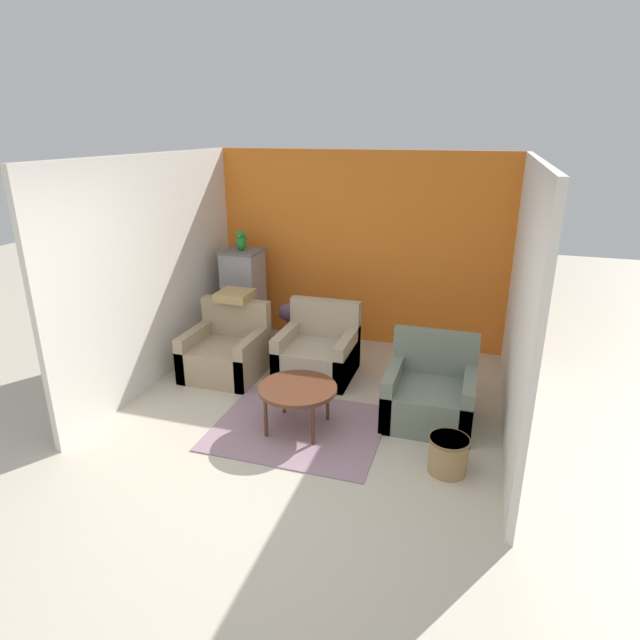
# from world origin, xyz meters

# --- Properties ---
(ground_plane) EXTENTS (20.00, 20.00, 0.00)m
(ground_plane) POSITION_xyz_m (0.00, 0.00, 0.00)
(ground_plane) COLOR beige
(ground_plane) RESTS_ON ground
(wall_back_accent) EXTENTS (3.95, 0.06, 2.53)m
(wall_back_accent) POSITION_xyz_m (0.00, 3.54, 1.26)
(wall_back_accent) COLOR orange
(wall_back_accent) RESTS_ON ground_plane
(wall_left) EXTENTS (0.06, 3.51, 2.53)m
(wall_left) POSITION_xyz_m (-1.94, 1.75, 1.26)
(wall_left) COLOR silver
(wall_left) RESTS_ON ground_plane
(wall_right) EXTENTS (0.06, 3.51, 2.53)m
(wall_right) POSITION_xyz_m (1.94, 1.75, 1.26)
(wall_right) COLOR silver
(wall_right) RESTS_ON ground_plane
(area_rug) EXTENTS (1.62, 1.34, 0.01)m
(area_rug) POSITION_xyz_m (-0.00, 1.04, 0.01)
(area_rug) COLOR gray
(area_rug) RESTS_ON ground_plane
(coffee_table) EXTENTS (0.76, 0.76, 0.46)m
(coffee_table) POSITION_xyz_m (-0.00, 1.04, 0.42)
(coffee_table) COLOR #512D1E
(coffee_table) RESTS_ON ground_plane
(armchair_left) EXTENTS (0.86, 0.82, 0.84)m
(armchair_left) POSITION_xyz_m (-1.23, 1.96, 0.27)
(armchair_left) COLOR #9E896B
(armchair_left) RESTS_ON ground_plane
(armchair_right) EXTENTS (0.86, 0.82, 0.84)m
(armchair_right) POSITION_xyz_m (1.20, 1.61, 0.27)
(armchair_right) COLOR slate
(armchair_right) RESTS_ON ground_plane
(armchair_middle) EXTENTS (0.86, 0.82, 0.84)m
(armchair_middle) POSITION_xyz_m (-0.19, 2.28, 0.27)
(armchair_middle) COLOR tan
(armchair_middle) RESTS_ON ground_plane
(birdcage) EXTENTS (0.49, 0.49, 1.26)m
(birdcage) POSITION_xyz_m (-1.48, 3.03, 0.63)
(birdcage) COLOR slate
(birdcage) RESTS_ON ground_plane
(parrot) EXTENTS (0.13, 0.23, 0.27)m
(parrot) POSITION_xyz_m (-1.48, 3.03, 1.38)
(parrot) COLOR #1E842D
(parrot) RESTS_ON birdcage
(potted_plant) EXTENTS (0.29, 0.29, 0.62)m
(potted_plant) POSITION_xyz_m (-0.82, 2.96, 0.31)
(potted_plant) COLOR #66605B
(potted_plant) RESTS_ON ground_plane
(wicker_basket) EXTENTS (0.35, 0.35, 0.32)m
(wicker_basket) POSITION_xyz_m (1.45, 0.77, 0.17)
(wicker_basket) COLOR #A37F51
(wicker_basket) RESTS_ON ground_plane
(throw_pillow) EXTENTS (0.39, 0.39, 0.10)m
(throw_pillow) POSITION_xyz_m (-1.23, 2.26, 0.89)
(throw_pillow) COLOR tan
(throw_pillow) RESTS_ON armchair_left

